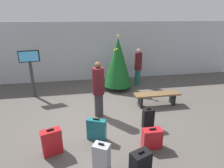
# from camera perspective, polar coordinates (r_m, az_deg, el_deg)

# --- Properties ---
(ground_plane) EXTENTS (16.00, 16.00, 0.00)m
(ground_plane) POSITION_cam_1_polar(r_m,az_deg,el_deg) (6.16, -3.91, -10.67)
(ground_plane) COLOR #514C47
(back_wall) EXTENTS (16.00, 0.20, 2.92)m
(back_wall) POSITION_cam_1_polar(r_m,az_deg,el_deg) (9.65, -7.03, 9.84)
(back_wall) COLOR #B7BCC1
(back_wall) RESTS_ON ground_plane
(holiday_tree) EXTENTS (1.27, 1.27, 2.42)m
(holiday_tree) POSITION_cam_1_polar(r_m,az_deg,el_deg) (8.18, 1.82, 6.71)
(holiday_tree) COLOR #4C3319
(holiday_tree) RESTS_ON ground_plane
(flight_info_kiosk) EXTENTS (0.77, 0.24, 1.92)m
(flight_info_kiosk) POSITION_cam_1_polar(r_m,az_deg,el_deg) (8.02, -23.72, 5.06)
(flight_info_kiosk) COLOR #333338
(flight_info_kiosk) RESTS_ON ground_plane
(waiting_bench) EXTENTS (1.69, 0.44, 0.48)m
(waiting_bench) POSITION_cam_1_polar(r_m,az_deg,el_deg) (7.08, 13.61, -3.61)
(waiting_bench) COLOR brown
(waiting_bench) RESTS_ON ground_plane
(traveller_0) EXTENTS (0.35, 0.35, 1.75)m
(traveller_0) POSITION_cam_1_polar(r_m,az_deg,el_deg) (8.90, 7.98, 5.40)
(traveller_0) COLOR #19594C
(traveller_0) RESTS_ON ground_plane
(traveller_1) EXTENTS (0.42, 0.42, 1.84)m
(traveller_1) POSITION_cam_1_polar(r_m,az_deg,el_deg) (5.94, -4.18, -1.43)
(traveller_1) COLOR #333338
(traveller_1) RESTS_ON ground_plane
(suitcase_0) EXTENTS (0.49, 0.27, 0.56)m
(suitcase_0) POSITION_cam_1_polar(r_m,az_deg,el_deg) (4.95, 12.11, -16.02)
(suitcase_0) COLOR #B2191E
(suitcase_0) RESTS_ON ground_plane
(suitcase_1) EXTENTS (0.41, 0.37, 0.69)m
(suitcase_1) POSITION_cam_1_polar(r_m,az_deg,el_deg) (4.24, -3.22, -21.56)
(suitcase_1) COLOR #9EA0A5
(suitcase_1) RESTS_ON ground_plane
(suitcase_2) EXTENTS (0.49, 0.41, 0.54)m
(suitcase_2) POSITION_cam_1_polar(r_m,az_deg,el_deg) (4.28, 8.73, -22.68)
(suitcase_2) COLOR black
(suitcase_2) RESTS_ON ground_plane
(suitcase_3) EXTENTS (0.53, 0.36, 0.63)m
(suitcase_3) POSITION_cam_1_polar(r_m,az_deg,el_deg) (5.12, -4.76, -13.73)
(suitcase_3) COLOR #19606B
(suitcase_3) RESTS_ON ground_plane
(suitcase_4) EXTENTS (0.33, 0.19, 0.64)m
(suitcase_4) POSITION_cam_1_polar(r_m,az_deg,el_deg) (5.67, 11.02, -10.36)
(suitcase_4) COLOR black
(suitcase_4) RESTS_ON ground_plane
(suitcase_5) EXTENTS (0.51, 0.37, 0.68)m
(suitcase_5) POSITION_cam_1_polar(r_m,az_deg,el_deg) (4.86, -17.98, -16.52)
(suitcase_5) COLOR #B2191E
(suitcase_5) RESTS_ON ground_plane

